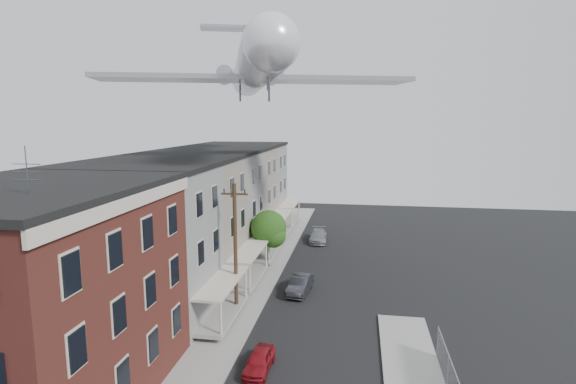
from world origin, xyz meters
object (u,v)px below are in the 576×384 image
airplane (255,68)px  utility_pole (235,247)px  street_tree (270,230)px  car_mid (300,284)px  car_far (318,236)px  car_near (259,361)px

airplane → utility_pole: bearing=-87.7°
street_tree → car_mid: size_ratio=1.31×
utility_pole → car_far: 20.05m
utility_pole → car_mid: size_ratio=2.27×
car_near → car_mid: bearing=88.5°
street_tree → airplane: size_ratio=0.19×
car_far → airplane: bearing=-111.8°
utility_pole → car_near: bearing=-65.1°
street_tree → airplane: 13.93m
car_mid → street_tree: bearing=128.4°
utility_pole → airplane: airplane is taller
car_near → car_mid: 11.11m
car_near → airplane: bearing=105.6°
car_near → airplane: size_ratio=0.12×
street_tree → car_far: 10.36m
utility_pole → car_mid: 7.05m
car_mid → car_far: bearing=96.4°
car_far → street_tree: bearing=-113.0°
car_mid → airplane: 17.29m
car_near → car_mid: size_ratio=0.79×
street_tree → car_far: size_ratio=1.17×
utility_pole → car_far: size_ratio=2.03×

